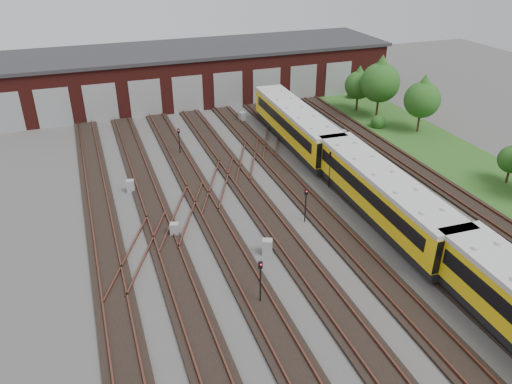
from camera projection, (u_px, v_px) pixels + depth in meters
name	position (u px, v px, depth m)	size (l,w,h in m)	color
ground	(337.00, 268.00, 32.53)	(120.00, 120.00, 0.00)	#403E3B
track_network	(331.00, 262.00, 32.92)	(30.40, 70.00, 0.33)	black
maintenance_shed	(192.00, 72.00, 64.26)	(51.00, 12.50, 6.35)	#4A1612
grass_verge	(468.00, 166.00, 46.53)	(8.00, 55.00, 0.05)	#284F1A
metro_train	(382.00, 194.00, 37.17)	(3.58, 48.89, 3.47)	black
signal_mast_0	(260.00, 277.00, 28.63)	(0.24, 0.23, 2.99)	black
signal_mast_1	(179.00, 138.00, 48.11)	(0.25, 0.23, 2.68)	black
signal_mast_2	(306.00, 201.00, 36.91)	(0.25, 0.23, 2.75)	black
signal_mast_3	(330.00, 165.00, 41.72)	(0.26, 0.24, 3.27)	black
relay_cabinet_0	(175.00, 230.00, 35.76)	(0.62, 0.51, 1.03)	#949699
relay_cabinet_1	(130.00, 186.00, 41.76)	(0.64, 0.53, 1.07)	#949699
relay_cabinet_2	(267.00, 247.00, 33.72)	(0.68, 0.57, 1.13)	#949699
relay_cabinet_3	(242.00, 117.00, 56.97)	(0.67, 0.56, 1.12)	#949699
relay_cabinet_4	(343.00, 135.00, 52.25)	(0.59, 0.50, 0.99)	#949699
tree_0	(381.00, 78.00, 56.18)	(4.43, 4.43, 7.35)	#372418
tree_1	(359.00, 82.00, 59.15)	(3.31, 3.31, 5.48)	#372418
tree_2	(423.00, 95.00, 52.48)	(3.82, 3.82, 6.33)	#372418
bush_1	(378.00, 120.00, 55.24)	(1.64, 1.64, 1.64)	#184D16
bush_2	(353.00, 93.00, 64.89)	(1.41, 1.41, 1.41)	#184D16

